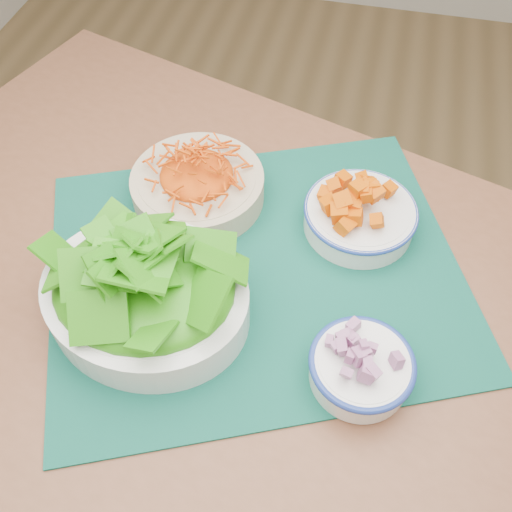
{
  "coord_description": "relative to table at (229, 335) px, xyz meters",
  "views": [
    {
      "loc": [
        -0.05,
        -0.68,
        1.45
      ],
      "look_at": [
        -0.17,
        -0.19,
        0.78
      ],
      "focal_mm": 40.0,
      "sensor_mm": 36.0,
      "label": 1
    }
  ],
  "objects": [
    {
      "name": "lettuce_bowl",
      "position": [
        -0.1,
        -0.04,
        0.15
      ],
      "size": [
        0.33,
        0.29,
        0.13
      ],
      "rotation": [
        0.0,
        0.0,
        -0.16
      ],
      "color": "white",
      "rests_on": "placemat"
    },
    {
      "name": "squash_bowl",
      "position": [
        0.17,
        0.19,
        0.13
      ],
      "size": [
        0.19,
        0.19,
        0.08
      ],
      "rotation": [
        0.0,
        0.0,
        0.09
      ],
      "color": "white",
      "rests_on": "placemat"
    },
    {
      "name": "ground",
      "position": [
        0.2,
        0.26,
        -0.66
      ],
      "size": [
        4.0,
        4.0,
        0.0
      ],
      "primitive_type": "plane",
      "color": "#967648",
      "rests_on": "ground"
    },
    {
      "name": "onion_bowl",
      "position": [
        0.2,
        -0.07,
        0.13
      ],
      "size": [
        0.14,
        0.14,
        0.07
      ],
      "rotation": [
        0.0,
        0.0,
        -0.09
      ],
      "color": "white",
      "rests_on": "placemat"
    },
    {
      "name": "placemat",
      "position": [
        0.03,
        0.07,
        0.09
      ],
      "size": [
        0.75,
        0.7,
        0.0
      ],
      "primitive_type": "cube",
      "rotation": [
        0.0,
        0.0,
        0.41
      ],
      "color": "#05332A",
      "rests_on": "table"
    },
    {
      "name": "table",
      "position": [
        0.0,
        0.0,
        0.0
      ],
      "size": [
        1.54,
        1.25,
        0.75
      ],
      "rotation": [
        0.0,
        0.0,
        -0.31
      ],
      "color": "brown",
      "rests_on": "ground"
    },
    {
      "name": "carrot_bowl",
      "position": [
        -0.1,
        0.19,
        0.13
      ],
      "size": [
        0.24,
        0.24,
        0.08
      ],
      "rotation": [
        0.0,
        0.0,
        -0.11
      ],
      "color": "#BEAE8D",
      "rests_on": "placemat"
    }
  ]
}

